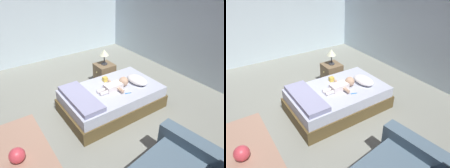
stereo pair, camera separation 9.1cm
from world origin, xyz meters
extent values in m
plane|color=gray|center=(0.00, 0.00, 0.00)|extent=(8.00, 8.00, 0.00)
cube|color=silver|center=(0.00, 3.00, 1.33)|extent=(8.00, 0.12, 2.67)
cube|color=silver|center=(-3.00, 0.00, 1.33)|extent=(0.12, 6.00, 2.67)
cube|color=brown|center=(0.15, 0.63, 0.13)|extent=(1.15, 1.86, 0.25)
cube|color=silver|center=(0.15, 0.63, 0.35)|extent=(1.10, 1.78, 0.20)
ellipsoid|color=white|center=(0.24, 1.17, 0.51)|extent=(0.49, 0.29, 0.12)
cube|color=white|center=(0.18, 0.64, 0.51)|extent=(0.20, 0.33, 0.11)
sphere|color=tan|center=(0.18, 0.88, 0.55)|extent=(0.18, 0.18, 0.18)
cylinder|color=tan|center=(0.01, 0.68, 0.51)|extent=(0.15, 0.08, 0.06)
cylinder|color=tan|center=(0.35, 0.68, 0.51)|extent=(0.15, 0.06, 0.06)
cylinder|color=white|center=(0.13, 0.40, 0.49)|extent=(0.06, 0.16, 0.06)
cylinder|color=white|center=(0.23, 0.40, 0.49)|extent=(0.06, 0.16, 0.06)
cube|color=#3080E7|center=(0.45, 0.77, 0.46)|extent=(0.05, 0.11, 0.01)
cube|color=white|center=(0.47, 0.83, 0.47)|extent=(0.02, 0.03, 0.01)
cube|color=slate|center=(1.97, 0.65, 0.30)|extent=(1.06, 0.33, 0.60)
cube|color=#7B6345|center=(-0.75, 1.05, 0.25)|extent=(0.39, 0.39, 0.51)
sphere|color=tan|center=(-0.75, 0.84, 0.36)|extent=(0.03, 0.03, 0.03)
cylinder|color=#333338|center=(-0.75, 1.05, 0.52)|extent=(0.14, 0.14, 0.02)
cylinder|color=#333338|center=(-0.75, 1.05, 0.62)|extent=(0.02, 0.02, 0.20)
cone|color=beige|center=(-0.75, 1.05, 0.79)|extent=(0.21, 0.21, 0.14)
cube|color=tan|center=(0.22, -1.26, 0.00)|extent=(1.59, 1.08, 0.01)
sphere|color=#D63F4C|center=(0.41, -1.19, 0.12)|extent=(0.23, 0.23, 0.23)
cube|color=#989AC1|center=(0.15, -0.02, 0.50)|extent=(1.03, 0.39, 0.09)
cube|color=gold|center=(-0.17, 0.68, 0.50)|extent=(0.09, 0.09, 0.09)
camera|label=1|loc=(2.80, -1.23, 2.44)|focal=32.78mm
camera|label=2|loc=(2.86, -1.16, 2.44)|focal=32.78mm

